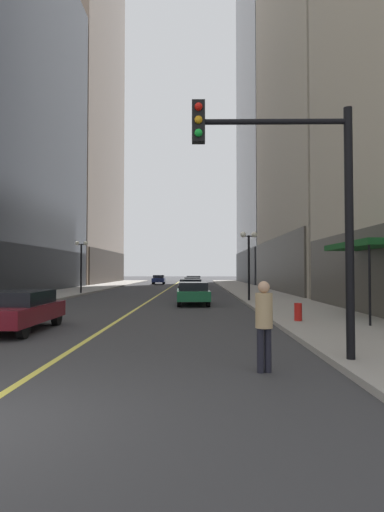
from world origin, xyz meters
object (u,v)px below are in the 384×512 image
(car_silver, at_px, (193,283))
(pedestrian_in_tan_trench, at_px, (264,319))
(car_maroon, at_px, (17,309))
(car_navy, at_px, (159,279))
(street_lamp_right_mid, at_px, (249,250))
(traffic_light_near_right, at_px, (299,189))
(street_lamp_left_far, at_px, (81,255))
(car_white, at_px, (194,281))
(car_green, at_px, (193,292))
(car_black, at_px, (191,287))
(fire_hydrant_right, at_px, (298,314))

(car_silver, relative_size, pedestrian_in_tan_trench, 2.61)
(car_maroon, height_order, car_navy, same)
(street_lamp_right_mid, bearing_deg, car_silver, 103.18)
(traffic_light_near_right, relative_size, street_lamp_left_far, 1.28)
(car_white, bearing_deg, street_lamp_left_far, -117.77)
(car_white, xyz_separation_m, street_lamp_right_mid, (3.67, -25.59, 2.54))
(car_maroon, distance_m, pedestrian_in_tan_trench, 9.20)
(car_maroon, xyz_separation_m, car_navy, (0.39, 47.34, -0.00))
(car_silver, relative_size, car_white, 1.01)
(car_green, xyz_separation_m, car_navy, (-5.32, 36.61, -0.00))
(car_black, relative_size, traffic_light_near_right, 0.81)
(pedestrian_in_tan_trench, height_order, street_lamp_left_far, street_lamp_left_far)
(car_green, distance_m, car_silver, 17.48)
(car_white, xyz_separation_m, traffic_light_near_right, (2.62, -43.09, 3.02))
(car_green, distance_m, pedestrian_in_tan_trench, 16.40)
(car_black, height_order, street_lamp_left_far, street_lamp_left_far)
(car_silver, height_order, car_white, same)
(car_white, relative_size, street_lamp_left_far, 1.05)
(car_maroon, distance_m, traffic_light_near_right, 10.05)
(car_silver, height_order, street_lamp_left_far, street_lamp_left_far)
(car_white, bearing_deg, car_silver, -90.08)
(car_green, distance_m, street_lamp_left_far, 13.89)
(car_navy, bearing_deg, car_silver, -74.99)
(car_navy, relative_size, fire_hydrant_right, 5.35)
(car_silver, bearing_deg, street_lamp_left_far, -140.61)
(car_silver, xyz_separation_m, pedestrian_in_tan_trench, (1.78, -33.79, 0.34))
(car_maroon, relative_size, street_lamp_left_far, 0.99)
(car_green, bearing_deg, pedestrian_in_tan_trench, -84.43)
(traffic_light_near_right, xyz_separation_m, street_lamp_left_far, (-11.75, 25.75, -0.49))
(car_maroon, distance_m, fire_hydrant_right, 9.86)
(street_lamp_right_mid, relative_size, fire_hydrant_right, 5.54)
(street_lamp_left_far, bearing_deg, car_maroon, -80.17)
(car_green, height_order, car_silver, same)
(pedestrian_in_tan_trench, bearing_deg, car_maroon, 142.60)
(street_lamp_left_far, bearing_deg, street_lamp_right_mid, -32.83)
(car_maroon, distance_m, car_black, 20.32)
(car_navy, xyz_separation_m, street_lamp_right_mid, (8.81, -34.87, 2.54))
(car_silver, bearing_deg, car_white, 89.92)
(car_black, xyz_separation_m, street_lamp_left_far, (-9.05, 1.16, 2.54))
(traffic_light_near_right, bearing_deg, car_silver, 94.53)
(street_lamp_right_mid, bearing_deg, fire_hydrant_right, -87.34)
(car_black, bearing_deg, car_navy, 100.34)
(fire_hydrant_right, bearing_deg, car_navy, 101.54)
(pedestrian_in_tan_trench, bearing_deg, car_green, 95.57)
(car_green, xyz_separation_m, car_black, (-0.25, 8.84, 0.00))
(traffic_light_near_right, distance_m, street_lamp_right_mid, 17.53)
(car_black, height_order, car_white, same)
(car_green, height_order, car_black, same)
(car_green, distance_m, car_white, 27.33)
(street_lamp_left_far, bearing_deg, car_silver, 39.39)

